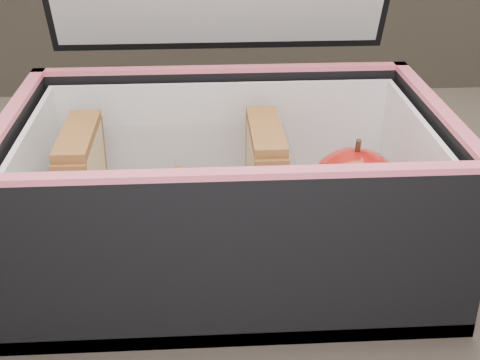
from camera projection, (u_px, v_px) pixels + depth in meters
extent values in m
cube|color=brown|center=(270.00, 271.00, 0.55)|extent=(1.20, 0.80, 0.03)
cube|color=#CEBF8A|center=(75.00, 192.00, 0.51)|extent=(0.01, 0.08, 0.09)
cube|color=#D66078|center=(85.00, 196.00, 0.51)|extent=(0.01, 0.08, 0.08)
cube|color=#CEBF8A|center=(94.00, 192.00, 0.51)|extent=(0.01, 0.08, 0.09)
cube|color=brown|center=(77.00, 135.00, 0.49)|extent=(0.02, 0.08, 0.01)
cube|color=#CEBF8A|center=(256.00, 187.00, 0.52)|extent=(0.01, 0.08, 0.09)
cube|color=#D66078|center=(265.00, 191.00, 0.52)|extent=(0.01, 0.08, 0.08)
cube|color=#CEBF8A|center=(274.00, 187.00, 0.52)|extent=(0.01, 0.08, 0.09)
cube|color=brown|center=(266.00, 131.00, 0.49)|extent=(0.02, 0.09, 0.01)
cylinder|color=orange|center=(160.00, 236.00, 0.52)|extent=(0.02, 0.09, 0.01)
cylinder|color=orange|center=(189.00, 223.00, 0.52)|extent=(0.02, 0.09, 0.01)
cylinder|color=orange|center=(168.00, 195.00, 0.54)|extent=(0.02, 0.09, 0.01)
cylinder|color=orange|center=(193.00, 239.00, 0.52)|extent=(0.02, 0.09, 0.01)
cylinder|color=orange|center=(159.00, 233.00, 0.51)|extent=(0.01, 0.09, 0.01)
cylinder|color=orange|center=(195.00, 224.00, 0.50)|extent=(0.02, 0.09, 0.01)
cylinder|color=orange|center=(200.00, 236.00, 0.52)|extent=(0.01, 0.09, 0.01)
cube|color=white|center=(345.00, 231.00, 0.54)|extent=(0.09, 0.09, 0.01)
ellipsoid|color=#8D0608|center=(354.00, 190.00, 0.52)|extent=(0.08, 0.08, 0.07)
cylinder|color=#412917|center=(358.00, 146.00, 0.51)|extent=(0.00, 0.01, 0.01)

